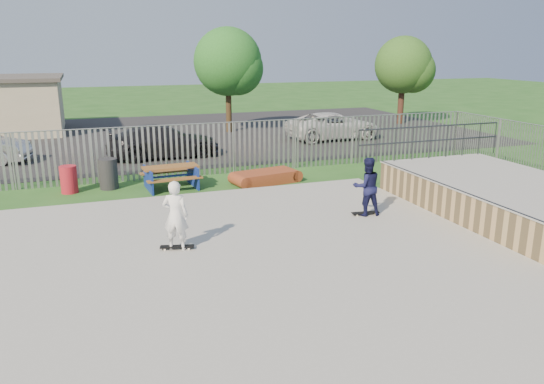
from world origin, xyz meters
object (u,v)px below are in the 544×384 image
object	(u,v)px
car_white	(334,126)
skater_white	(176,215)
trash_bin_grey	(108,174)
trash_bin_red	(69,179)
skater_navy	(367,186)
picnic_table	(171,177)
tree_mid	(228,62)
funbox	(266,177)
tree_right	(403,65)
car_dark	(163,141)

from	to	relation	value
car_white	skater_white	xyz separation A→B (m)	(-10.68, -13.62, 0.26)
trash_bin_grey	trash_bin_red	bearing A→B (deg)	-174.89
car_white	skater_white	size ratio (longest dim) A/B	3.04
skater_navy	skater_white	distance (m)	5.60
trash_bin_grey	picnic_table	bearing A→B (deg)	-17.98
picnic_table	trash_bin_red	world-z (taller)	trash_bin_red
trash_bin_grey	tree_mid	xyz separation A→B (m)	(7.26, 11.03, 3.45)
funbox	trash_bin_grey	world-z (taller)	trash_bin_grey
tree_mid	skater_navy	distance (m)	17.34
trash_bin_red	tree_right	distance (m)	22.86
picnic_table	car_dark	xyz separation A→B (m)	(0.55, 5.46, 0.33)
trash_bin_grey	tree_mid	distance (m)	13.65
tree_right	car_dark	bearing A→B (deg)	-159.58
funbox	car_dark	world-z (taller)	car_dark
car_dark	tree_right	bearing A→B (deg)	-72.73
trash_bin_red	tree_right	xyz separation A→B (m)	(19.86, 10.85, 3.22)
trash_bin_red	skater_white	xyz separation A→B (m)	(2.50, -6.80, 0.52)
funbox	car_dark	xyz separation A→B (m)	(-2.82, 5.83, 0.53)
tree_right	picnic_table	bearing A→B (deg)	-145.36
funbox	picnic_table	bearing A→B (deg)	163.10
tree_right	skater_navy	xyz separation A→B (m)	(-11.83, -16.78, -2.70)
skater_white	trash_bin_grey	bearing A→B (deg)	-55.29
picnic_table	trash_bin_grey	world-z (taller)	trash_bin_grey
picnic_table	trash_bin_grey	xyz separation A→B (m)	(-2.05, 0.67, 0.13)
funbox	skater_white	world-z (taller)	skater_white
car_dark	car_white	world-z (taller)	car_dark
picnic_table	car_dark	world-z (taller)	car_dark
car_dark	tree_right	world-z (taller)	tree_right
trash_bin_red	picnic_table	bearing A→B (deg)	-9.33
trash_bin_grey	tree_mid	bearing A→B (deg)	56.64
car_white	skater_navy	distance (m)	13.74
trash_bin_grey	skater_white	distance (m)	7.04
tree_right	skater_white	size ratio (longest dim) A/B	3.28
car_white	skater_navy	bearing A→B (deg)	156.01
car_white	trash_bin_grey	bearing A→B (deg)	117.43
car_white	trash_bin_red	bearing A→B (deg)	115.36
skater_navy	skater_white	world-z (taller)	same
car_white	skater_navy	size ratio (longest dim) A/B	3.04
car_white	tree_right	size ratio (longest dim) A/B	0.93
skater_white	funbox	bearing A→B (deg)	-100.76
trash_bin_grey	car_white	bearing A→B (deg)	29.43
picnic_table	trash_bin_red	size ratio (longest dim) A/B	2.15
picnic_table	skater_navy	bearing A→B (deg)	-53.27
car_white	tree_right	xyz separation A→B (m)	(6.68, 4.04, 2.96)
trash_bin_red	trash_bin_grey	distance (m)	1.30
trash_bin_red	skater_navy	size ratio (longest dim) A/B	0.55
car_dark	car_white	size ratio (longest dim) A/B	0.98
car_white	funbox	bearing A→B (deg)	138.13
trash_bin_grey	skater_white	size ratio (longest dim) A/B	0.63
car_white	skater_white	bearing A→B (deg)	139.91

